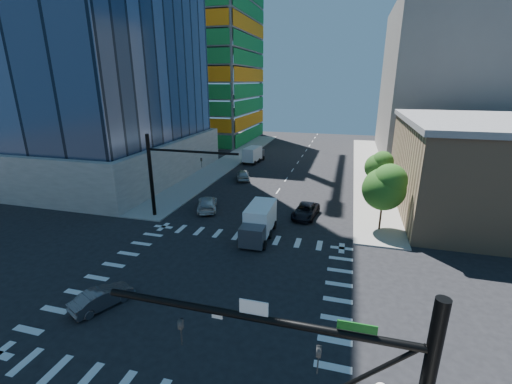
% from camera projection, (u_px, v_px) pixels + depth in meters
% --- Properties ---
extents(ground, '(160.00, 160.00, 0.00)m').
position_uv_depth(ground, '(211.00, 288.00, 24.90)').
color(ground, black).
rests_on(ground, ground).
extents(road_markings, '(20.00, 20.00, 0.01)m').
position_uv_depth(road_markings, '(211.00, 288.00, 24.90)').
color(road_markings, silver).
rests_on(road_markings, ground).
extents(sidewalk_ne, '(5.00, 60.00, 0.15)m').
position_uv_depth(sidewalk_ne, '(369.00, 169.00, 58.43)').
color(sidewalk_ne, gray).
rests_on(sidewalk_ne, ground).
extents(sidewalk_nw, '(5.00, 60.00, 0.15)m').
position_uv_depth(sidewalk_nw, '(231.00, 160.00, 64.70)').
color(sidewalk_nw, gray).
rests_on(sidewalk_nw, ground).
extents(construction_building, '(25.16, 34.50, 70.60)m').
position_uv_depth(construction_building, '(200.00, 36.00, 80.96)').
color(construction_building, slate).
rests_on(construction_building, ground).
extents(commercial_building, '(20.50, 22.50, 10.60)m').
position_uv_depth(commercial_building, '(501.00, 169.00, 37.16)').
color(commercial_building, '#987958').
rests_on(commercial_building, ground).
extents(bg_building_ne, '(24.00, 30.00, 28.00)m').
position_uv_depth(bg_building_ne, '(454.00, 83.00, 64.23)').
color(bg_building_ne, slate).
rests_on(bg_building_ne, ground).
extents(signal_mast_nw, '(10.20, 0.40, 9.00)m').
position_uv_depth(signal_mast_nw, '(163.00, 169.00, 36.26)').
color(signal_mast_nw, black).
rests_on(signal_mast_nw, sidewalk_nw).
extents(tree_south, '(4.16, 4.16, 6.82)m').
position_uv_depth(tree_south, '(386.00, 186.00, 33.03)').
color(tree_south, '#382316').
rests_on(tree_south, sidewalk_ne).
extents(tree_north, '(3.54, 3.52, 5.78)m').
position_uv_depth(tree_north, '(380.00, 165.00, 44.18)').
color(tree_north, '#382316').
rests_on(tree_north, sidewalk_ne).
extents(car_nb_far, '(2.91, 5.29, 1.40)m').
position_uv_depth(car_nb_far, '(306.00, 211.00, 37.82)').
color(car_nb_far, black).
rests_on(car_nb_far, ground).
extents(car_sb_near, '(3.87, 5.69, 1.53)m').
position_uv_depth(car_sb_near, '(207.00, 203.00, 39.96)').
color(car_sb_near, silver).
rests_on(car_sb_near, ground).
extents(car_sb_mid, '(3.29, 4.96, 1.57)m').
position_uv_depth(car_sb_mid, '(243.00, 175.00, 52.12)').
color(car_sb_mid, '#9DA0A4').
rests_on(car_sb_mid, ground).
extents(car_sb_cross, '(2.97, 4.28, 1.34)m').
position_uv_depth(car_sb_cross, '(102.00, 298.00, 22.75)').
color(car_sb_cross, '#4D4D52').
rests_on(car_sb_cross, ground).
extents(box_truck_near, '(2.56, 5.82, 3.03)m').
position_uv_depth(box_truck_near, '(258.00, 225.00, 32.53)').
color(box_truck_near, black).
rests_on(box_truck_near, ground).
extents(box_truck_far, '(2.94, 5.75, 2.90)m').
position_uv_depth(box_truck_far, '(254.00, 155.00, 63.31)').
color(box_truck_far, black).
rests_on(box_truck_far, ground).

